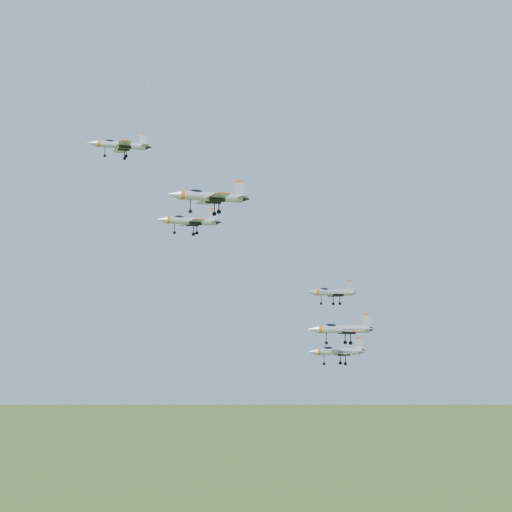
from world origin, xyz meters
name	(u,v)px	position (x,y,z in m)	size (l,w,h in m)	color
jet_lead	(119,145)	(-18.38, 16.38, 158.56)	(12.77, 10.48, 3.43)	#ACB1B9
jet_left_high	(189,221)	(-7.12, 4.13, 142.46)	(12.48, 10.29, 3.34)	#ACB1B9
jet_right_high	(209,196)	(-8.51, -15.25, 143.82)	(13.68, 11.26, 3.66)	#ACB1B9
jet_left_low	(332,292)	(20.64, 2.40, 129.57)	(11.68, 9.84, 3.14)	#ACB1B9
jet_right_low	(341,329)	(16.81, -9.72, 122.82)	(12.87, 10.60, 3.44)	#ACB1B9
jet_trail	(337,351)	(20.48, -0.06, 118.47)	(12.31, 10.09, 3.30)	#ACB1B9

